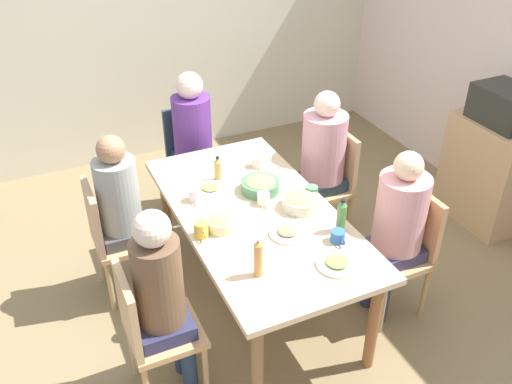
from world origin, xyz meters
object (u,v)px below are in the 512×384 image
cup_4 (312,193)px  bottle_2 (218,169)px  person_3 (193,132)px  bowl_1 (260,185)px  cup_2 (258,162)px  cup_5 (338,236)px  person_1 (121,205)px  chair_4 (330,179)px  chair_2 (404,246)px  plate_2 (288,232)px  chair_0 (150,328)px  side_cabinet (489,172)px  bowl_0 (222,222)px  bowl_2 (301,201)px  dining_table (256,222)px  cup_1 (201,229)px  bottle_1 (341,216)px  person_4 (322,154)px  plate_0 (337,263)px  chair_3 (191,154)px  plate_1 (211,188)px  cup_0 (264,199)px  bottle_0 (258,258)px  microwave (506,106)px  person_0 (162,292)px  cup_3 (195,195)px  person_2 (398,222)px

cup_4 → bottle_2: (-0.49, -0.48, 0.04)m
person_3 → bowl_1: 1.02m
cup_2 → cup_5: bearing=3.2°
person_1 → chair_4: (0.00, 1.63, -0.22)m
chair_2 → plate_2: 0.84m
chair_0 → side_cabinet: 3.08m
chair_0 → cup_4: (-0.45, 1.26, 0.28)m
person_1 → bowl_0: bearing=42.5°
chair_2 → bowl_2: bearing=-124.2°
bowl_0 → cup_5: bearing=54.6°
chair_2 → bottle_2: bearing=-135.2°
dining_table → cup_1: 0.44m
bottle_1 → side_cabinet: size_ratio=0.25×
person_4 → plate_0: 1.28m
chair_2 → chair_4: bearing=180.0°
dining_table → bottle_1: bottle_1 is taller
chair_3 → side_cabinet: (1.22, 2.17, -0.06)m
dining_table → plate_0: plate_0 is taller
chair_0 → plate_1: size_ratio=3.92×
plate_0 → cup_0: 0.74m
plate_1 → bottle_2: 0.16m
chair_2 → chair_0: bearing=-90.0°
bowl_0 → bottle_0: (0.49, 0.02, 0.07)m
microwave → bottle_0: bearing=-74.6°
bowl_0 → side_cabinet: bearing=94.2°
person_1 → bowl_2: (0.55, 1.05, 0.06)m
chair_0 → person_0: person_0 is taller
microwave → side_cabinet: bearing=0.0°
cup_3 → bottle_1: size_ratio=0.51×
microwave → bottle_1: bearing=-74.3°
person_1 → chair_2: (0.94, 1.63, -0.22)m
side_cabinet → person_2: bearing=-67.8°
bowl_0 → bowl_1: bearing=126.1°
bowl_0 → bottle_2: bearing=160.6°
chair_4 → bottle_2: size_ratio=4.92×
chair_3 → plate_2: size_ratio=3.98×
chair_4 → microwave: (0.37, 1.31, 0.53)m
person_3 → bowl_2: 1.34m
chair_4 → bowl_2: (0.55, -0.58, 0.28)m
bottle_0 → chair_4: bearing=133.0°
plate_1 → cup_4: bearing=56.0°
bowl_0 → plate_2: bearing=56.5°
person_3 → plate_1: 0.88m
dining_table → microwave: bearing=92.7°
person_2 → side_cabinet: bearing=112.2°
bowl_1 → cup_5: bowl_1 is taller
cup_3 → cup_4: bearing=66.6°
chair_0 → bottle_2: bottle_2 is taller
person_2 → microwave: size_ratio=2.56×
chair_0 → cup_2: chair_0 is taller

